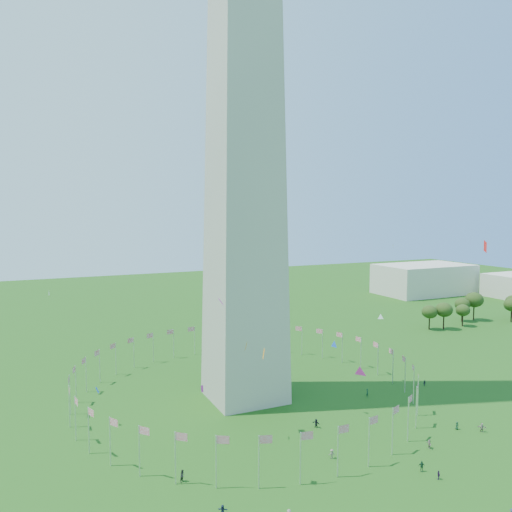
% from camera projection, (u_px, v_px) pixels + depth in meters
% --- Properties ---
extents(ground, '(600.00, 600.00, 0.00)m').
position_uv_depth(ground, '(374.00, 509.00, 75.97)').
color(ground, '#174610').
rests_on(ground, ground).
extents(washington_monument, '(16.80, 16.80, 169.00)m').
position_uv_depth(washington_monument, '(244.00, 38.00, 113.61)').
color(washington_monument, '#B5AFA1').
rests_on(washington_monument, ground).
extents(flag_ring, '(80.24, 80.24, 9.00)m').
position_uv_depth(flag_ring, '(245.00, 380.00, 120.85)').
color(flag_ring, silver).
rests_on(flag_ring, ground).
extents(gov_building_east_a, '(50.00, 30.00, 16.00)m').
position_uv_depth(gov_building_east_a, '(424.00, 279.00, 273.22)').
color(gov_building_east_a, beige).
rests_on(gov_building_east_a, ground).
extents(crowd, '(77.61, 78.39, 2.05)m').
position_uv_depth(crowd, '(422.00, 473.00, 84.71)').
color(crowd, '#33194B').
rests_on(crowd, ground).
extents(kites_aloft, '(104.98, 69.00, 36.01)m').
position_uv_depth(kites_aloft, '(328.00, 340.00, 98.22)').
color(kites_aloft, '#CC2699').
rests_on(kites_aloft, ground).
extents(tree_line_east, '(53.16, 15.83, 11.53)m').
position_uv_depth(tree_line_east, '(472.00, 311.00, 200.67)').
color(tree_line_east, '#304D19').
rests_on(tree_line_east, ground).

